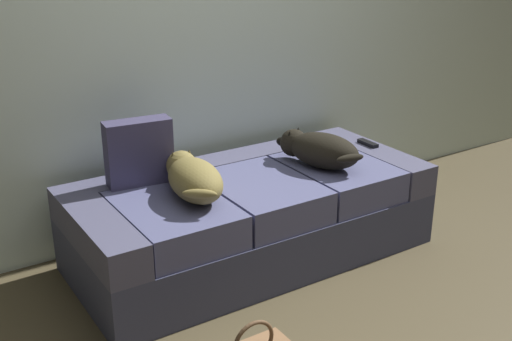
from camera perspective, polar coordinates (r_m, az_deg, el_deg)
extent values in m
cube|color=#3B3F5B|center=(3.56, -0.44, -5.37)|extent=(1.93, 0.87, 0.30)
cube|color=#4D4E69|center=(3.12, -14.06, -5.17)|extent=(0.20, 0.87, 0.17)
cube|color=#4D4E69|center=(3.96, 10.22, 0.83)|extent=(0.20, 0.87, 0.17)
cube|color=#4D4E69|center=(3.73, -3.21, -0.15)|extent=(1.53, 0.20, 0.17)
cube|color=#51547D|center=(3.16, -7.36, -4.41)|extent=(0.50, 0.66, 0.17)
cube|color=#51547D|center=(3.38, 0.46, -2.42)|extent=(0.50, 0.66, 0.17)
cube|color=#51547D|center=(3.66, 7.16, -0.66)|extent=(0.50, 0.66, 0.17)
ellipsoid|color=olive|center=(3.13, -5.44, -0.86)|extent=(0.29, 0.45, 0.19)
sphere|color=olive|center=(3.31, -6.64, 0.41)|extent=(0.16, 0.16, 0.16)
ellipsoid|color=#4A4222|center=(3.37, -7.03, 0.66)|extent=(0.07, 0.10, 0.06)
cone|color=#4A4222|center=(3.27, -7.41, 1.27)|extent=(0.04, 0.04, 0.05)
cone|color=#4A4222|center=(3.30, -5.97, 1.50)|extent=(0.04, 0.04, 0.05)
ellipsoid|color=olive|center=(2.95, -5.04, -2.10)|extent=(0.16, 0.14, 0.05)
ellipsoid|color=black|center=(3.55, 6.07, 1.78)|extent=(0.37, 0.48, 0.19)
sphere|color=black|center=(3.64, 3.38, 2.48)|extent=(0.16, 0.16, 0.16)
ellipsoid|color=black|center=(3.68, 2.46, 2.56)|extent=(0.09, 0.11, 0.05)
cone|color=black|center=(3.59, 3.02, 3.20)|extent=(0.04, 0.04, 0.05)
cone|color=black|center=(3.66, 3.78, 3.53)|extent=(0.04, 0.04, 0.05)
ellipsoid|color=black|center=(3.42, 8.38, 1.08)|extent=(0.17, 0.07, 0.05)
cube|color=black|center=(3.97, 9.93, 2.41)|extent=(0.05, 0.15, 0.02)
cube|color=#3D3959|center=(3.34, -10.40, 1.63)|extent=(0.35, 0.16, 0.34)
torus|color=brown|center=(2.46, -0.23, -14.96)|extent=(0.18, 0.02, 0.18)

